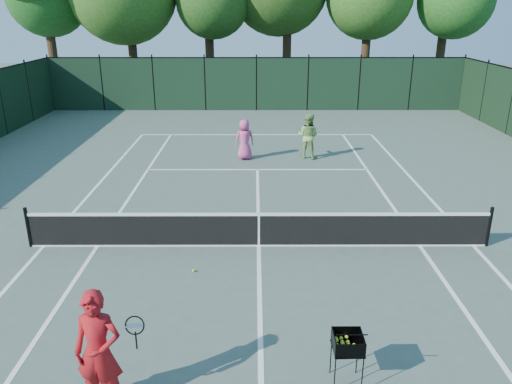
{
  "coord_description": "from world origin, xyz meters",
  "views": [
    {
      "loc": [
        -0.1,
        -11.44,
        5.7
      ],
      "look_at": [
        -0.07,
        1.0,
        1.1
      ],
      "focal_mm": 35.0,
      "sensor_mm": 36.0,
      "label": 1
    }
  ],
  "objects_px": {
    "loose_ball_midcourt": "(194,271)",
    "ball_hopper": "(348,343)",
    "player_pink": "(245,140)",
    "coach": "(99,352)",
    "player_green": "(308,136)"
  },
  "relations": [
    {
      "from": "loose_ball_midcourt",
      "to": "ball_hopper",
      "type": "bearing_deg",
      "value": -51.41
    },
    {
      "from": "player_pink",
      "to": "ball_hopper",
      "type": "relative_size",
      "value": 1.78
    },
    {
      "from": "coach",
      "to": "player_pink",
      "type": "relative_size",
      "value": 1.22
    },
    {
      "from": "coach",
      "to": "player_green",
      "type": "relative_size",
      "value": 1.09
    },
    {
      "from": "coach",
      "to": "player_pink",
      "type": "distance_m",
      "value": 13.35
    },
    {
      "from": "player_green",
      "to": "player_pink",
      "type": "bearing_deg",
      "value": 30.71
    },
    {
      "from": "coach",
      "to": "loose_ball_midcourt",
      "type": "xyz_separation_m",
      "value": [
        0.88,
        4.09,
        -0.95
      ]
    },
    {
      "from": "coach",
      "to": "player_green",
      "type": "bearing_deg",
      "value": 77.13
    },
    {
      "from": "player_green",
      "to": "loose_ball_midcourt",
      "type": "bearing_deg",
      "value": 95.61
    },
    {
      "from": "player_green",
      "to": "ball_hopper",
      "type": "distance_m",
      "value": 12.93
    },
    {
      "from": "ball_hopper",
      "to": "player_green",
      "type": "bearing_deg",
      "value": 84.86
    },
    {
      "from": "loose_ball_midcourt",
      "to": "player_pink",
      "type": "bearing_deg",
      "value": 83.74
    },
    {
      "from": "coach",
      "to": "player_pink",
      "type": "xyz_separation_m",
      "value": [
        1.88,
        13.21,
        -0.18
      ]
    },
    {
      "from": "ball_hopper",
      "to": "loose_ball_midcourt",
      "type": "bearing_deg",
      "value": 126.4
    },
    {
      "from": "player_green",
      "to": "loose_ball_midcourt",
      "type": "relative_size",
      "value": 26.56
    }
  ]
}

